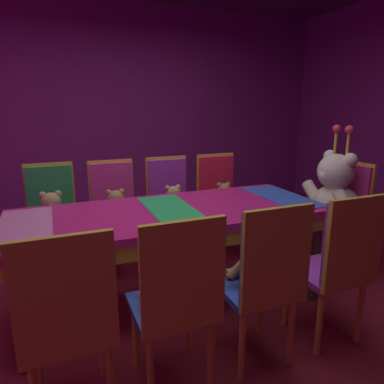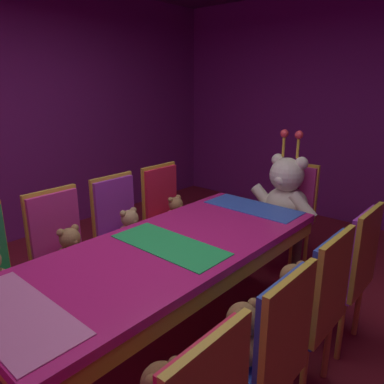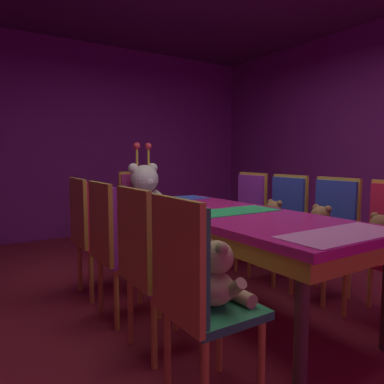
% 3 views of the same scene
% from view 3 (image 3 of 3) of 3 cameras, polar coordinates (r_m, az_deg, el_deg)
% --- Properties ---
extents(ground_plane, '(7.90, 7.90, 0.00)m').
position_cam_3_polar(ground_plane, '(2.98, 5.95, -17.33)').
color(ground_plane, maroon).
extents(wall_back, '(5.20, 0.12, 2.80)m').
position_cam_3_polar(wall_back, '(5.61, -15.04, 7.90)').
color(wall_back, '#721E72').
rests_on(wall_back, ground_plane).
extents(banquet_table, '(0.90, 2.26, 0.75)m').
position_cam_3_polar(banquet_table, '(2.79, 6.09, -4.89)').
color(banquet_table, '#C61E72').
rests_on(banquet_table, ground_plane).
extents(chair_left_0, '(0.42, 0.41, 0.98)m').
position_cam_3_polar(chair_left_0, '(1.67, -0.09, -14.09)').
color(chair_left_0, '#268C4C').
rests_on(chair_left_0, ground_plane).
extents(teddy_left_0, '(0.26, 0.34, 0.32)m').
position_cam_3_polar(teddy_left_0, '(1.75, 4.04, -13.21)').
color(teddy_left_0, tan).
rests_on(teddy_left_0, chair_left_0).
extents(chair_left_1, '(0.42, 0.41, 0.98)m').
position_cam_3_polar(chair_left_1, '(2.13, -7.19, -9.77)').
color(chair_left_1, '#CC338C').
rests_on(chair_left_1, ground_plane).
extents(teddy_left_1, '(0.24, 0.31, 0.30)m').
position_cam_3_polar(teddy_left_1, '(2.20, -3.75, -9.56)').
color(teddy_left_1, '#9E7247').
rests_on(teddy_left_1, chair_left_1).
extents(chair_left_2, '(0.42, 0.41, 0.98)m').
position_cam_3_polar(chair_left_2, '(2.61, -12.51, -6.98)').
color(chair_left_2, purple).
rests_on(chair_left_2, ground_plane).
extents(teddy_left_2, '(0.23, 0.30, 0.28)m').
position_cam_3_polar(teddy_left_2, '(2.67, -9.59, -7.01)').
color(teddy_left_2, tan).
rests_on(teddy_left_2, chair_left_2).
extents(chair_left_3, '(0.42, 0.41, 0.98)m').
position_cam_3_polar(chair_left_3, '(3.11, -16.02, -5.04)').
color(chair_left_3, red).
rests_on(chair_left_3, ground_plane).
extents(teddy_left_3, '(0.22, 0.28, 0.27)m').
position_cam_3_polar(teddy_left_3, '(3.16, -13.52, -5.25)').
color(teddy_left_3, '#9E7247').
rests_on(teddy_left_3, chair_left_3).
extents(teddy_right_0, '(0.25, 0.33, 0.31)m').
position_cam_3_polar(teddy_right_0, '(2.85, 27.48, -6.54)').
color(teddy_right_0, brown).
rests_on(teddy_right_0, chair_right_0).
extents(chair_right_1, '(0.42, 0.41, 0.98)m').
position_cam_3_polar(chair_right_1, '(3.25, 21.05, -4.75)').
color(chair_right_1, '#2D47B2').
rests_on(chair_right_1, ground_plane).
extents(teddy_right_1, '(0.25, 0.33, 0.31)m').
position_cam_3_polar(teddy_right_1, '(3.13, 19.47, -5.16)').
color(teddy_right_1, olive).
rests_on(teddy_right_1, chair_right_1).
extents(chair_right_2, '(0.42, 0.41, 0.98)m').
position_cam_3_polar(chair_right_2, '(3.56, 14.27, -3.66)').
color(chair_right_2, '#2D47B2').
rests_on(chair_right_2, ground_plane).
extents(teddy_right_2, '(0.24, 0.32, 0.30)m').
position_cam_3_polar(teddy_right_2, '(3.46, 12.63, -4.06)').
color(teddy_right_2, olive).
rests_on(teddy_right_2, chair_right_2).
extents(chair_right_3, '(0.42, 0.41, 0.98)m').
position_cam_3_polar(chair_right_3, '(3.93, 8.67, -2.67)').
color(chair_right_3, purple).
rests_on(chair_right_3, ground_plane).
extents(throne_chair, '(0.41, 0.42, 0.98)m').
position_cam_3_polar(throne_chair, '(4.22, -8.37, -2.11)').
color(throne_chair, '#CC338C').
rests_on(throne_chair, ground_plane).
extents(king_teddy_bear, '(0.66, 0.51, 0.85)m').
position_cam_3_polar(king_teddy_bear, '(4.05, -7.42, -0.50)').
color(king_teddy_bear, silver).
rests_on(king_teddy_bear, throne_chair).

